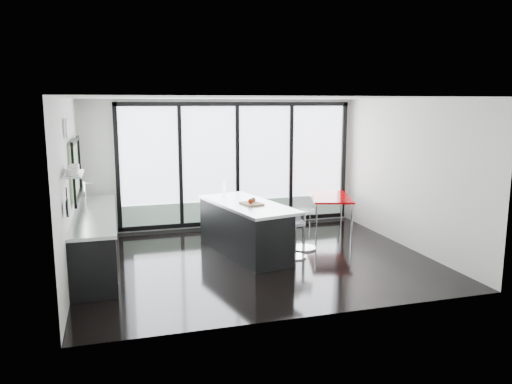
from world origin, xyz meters
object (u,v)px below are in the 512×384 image
object	(u,v)px
island	(244,228)
bar_stool_near	(295,240)
red_table	(330,213)
bar_stool_far	(304,229)

from	to	relation	value
island	bar_stool_near	world-z (taller)	island
red_table	bar_stool_near	bearing A→B (deg)	-131.45
bar_stool_far	red_table	world-z (taller)	red_table
island	bar_stool_near	xyz separation A→B (m)	(0.80, -0.50, -0.15)
red_table	bar_stool_far	bearing A→B (deg)	-133.10
island	bar_stool_far	world-z (taller)	island
bar_stool_near	bar_stool_far	distance (m)	0.58
red_table	island	bearing A→B (deg)	-154.13
bar_stool_far	red_table	xyz separation A→B (m)	(1.03, 1.10, 0.00)
island	red_table	world-z (taller)	island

